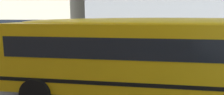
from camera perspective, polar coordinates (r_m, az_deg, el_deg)
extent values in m
plane|color=#54514F|center=(9.13, -1.91, -9.16)|extent=(400.00, 400.00, 0.00)
cube|color=gray|center=(16.39, 2.91, -1.04)|extent=(120.00, 3.00, 0.01)
cube|color=silver|center=(9.13, -1.91, -9.14)|extent=(110.00, 0.16, 0.01)
cube|color=yellow|center=(6.87, 15.45, -2.26)|extent=(10.59, 2.45, 2.12)
cube|color=black|center=(8.35, -24.81, -7.04)|extent=(0.20, 2.40, 0.35)
cube|color=black|center=(6.81, 15.58, 0.89)|extent=(9.95, 2.49, 0.62)
cube|color=black|center=(7.01, 15.23, -7.28)|extent=(10.61, 2.48, 0.12)
ellipsoid|color=yellow|center=(6.75, 15.82, 6.59)|extent=(10.16, 2.25, 0.35)
cylinder|color=black|center=(8.82, -13.02, -6.78)|extent=(0.96, 0.27, 0.96)
cylinder|color=black|center=(6.75, -20.60, -12.04)|extent=(0.96, 0.27, 0.96)
cylinder|color=black|center=(17.03, -24.77, -0.47)|extent=(0.60, 0.19, 0.60)
cylinder|color=black|center=(15.65, -28.10, -1.47)|extent=(0.60, 0.19, 0.60)
cube|color=black|center=(17.81, 18.19, 5.52)|extent=(13.48, 0.04, 1.10)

